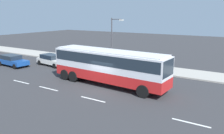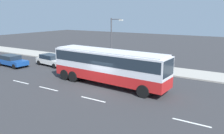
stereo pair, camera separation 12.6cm
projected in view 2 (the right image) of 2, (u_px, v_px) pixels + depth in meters
name	position (u px, v px, depth m)	size (l,w,h in m)	color
ground_plane	(103.00, 88.00, 21.19)	(120.00, 120.00, 0.00)	#333335
sidewalk_curb	(144.00, 68.00, 28.86)	(80.00, 4.00, 0.15)	#A8A399
lane_centreline	(54.00, 90.00, 20.51)	(25.28, 0.16, 0.01)	white
coach_bus	(108.00, 64.00, 21.55)	(12.03, 3.22, 3.39)	red
car_white_minivan	(51.00, 60.00, 30.31)	(4.75, 2.39, 1.47)	white
car_blue_saloon	(12.00, 60.00, 29.90)	(4.74, 2.14, 1.45)	#194799
pedestrian_near_curb	(166.00, 64.00, 26.02)	(0.32, 0.32, 1.66)	#38334C
pedestrian_at_crossing	(167.00, 62.00, 27.42)	(0.32, 0.32, 1.62)	#38334C
street_lamp	(113.00, 38.00, 29.06)	(1.73, 0.24, 6.10)	#47474C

